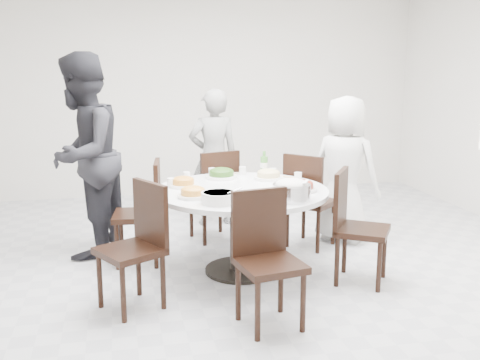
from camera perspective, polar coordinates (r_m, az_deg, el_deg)
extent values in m
cube|color=silver|center=(5.23, 2.03, -8.48)|extent=(6.00, 6.00, 0.01)
cube|color=silver|center=(7.85, -3.48, 8.84)|extent=(6.00, 0.01, 2.80)
cube|color=silver|center=(2.19, 22.52, -0.32)|extent=(6.00, 0.01, 2.80)
cylinder|color=white|center=(4.93, 0.13, -5.19)|extent=(1.50, 1.50, 0.75)
cube|color=black|center=(5.64, 7.24, -2.01)|extent=(0.59, 0.59, 0.95)
cube|color=black|center=(5.82, -2.82, -1.49)|extent=(0.52, 0.52, 0.95)
cube|color=black|center=(5.20, -10.42, -3.30)|extent=(0.47, 0.47, 0.95)
cube|color=black|center=(4.26, -11.12, -6.80)|extent=(0.57, 0.57, 0.95)
cube|color=black|center=(3.91, 3.09, -8.29)|extent=(0.49, 0.49, 0.95)
cube|color=black|center=(4.78, 12.33, -4.76)|extent=(0.58, 0.58, 0.95)
imported|color=silver|center=(5.81, 10.58, 1.05)|extent=(0.84, 0.86, 1.50)
imported|color=black|center=(6.31, -2.70, 2.28)|extent=(0.57, 0.39, 1.53)
imported|color=black|center=(5.46, -15.67, 2.37)|extent=(1.00, 1.12, 1.92)
cylinder|color=white|center=(5.28, -1.91, 0.60)|extent=(0.30, 0.30, 0.08)
cylinder|color=white|center=(5.23, 2.91, 0.48)|extent=(0.27, 0.27, 0.07)
cylinder|color=white|center=(4.94, -5.79, -0.31)|extent=(0.25, 0.25, 0.07)
cylinder|color=white|center=(4.79, 6.15, -0.69)|extent=(0.28, 0.28, 0.07)
cylinder|color=white|center=(4.54, -4.81, -1.38)|extent=(0.25, 0.25, 0.07)
cylinder|color=silver|center=(4.45, 5.26, -1.24)|extent=(0.30, 0.30, 0.13)
cylinder|color=white|center=(4.36, -2.15, -1.79)|extent=(0.28, 0.28, 0.09)
cylinder|color=#3D7F32|center=(5.36, 2.46, 1.68)|extent=(0.07, 0.07, 0.24)
cylinder|color=white|center=(5.43, -1.56, 0.95)|extent=(0.07, 0.07, 0.08)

